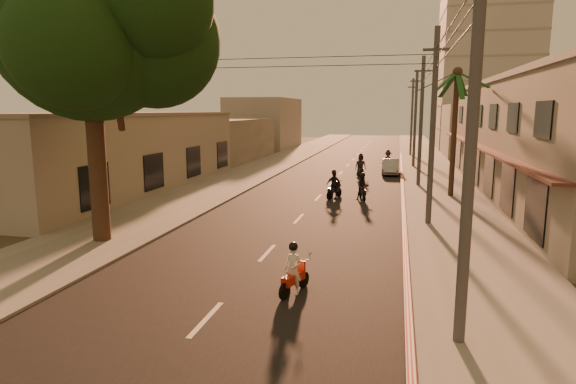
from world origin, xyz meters
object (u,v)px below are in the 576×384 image
object	(u,v)px
scooter_red	(294,271)
parked_car	(391,167)
scooter_far_a	(361,166)
palm_tree	(457,80)
scooter_far_b	(388,161)
broadleaf_tree	(100,27)
scooter_mid_a	(363,187)
scooter_mid_b	(334,186)

from	to	relation	value
scooter_red	parked_car	bearing A→B (deg)	103.84
scooter_far_a	palm_tree	bearing A→B (deg)	-66.69
scooter_far_b	parked_car	world-z (taller)	scooter_far_b
broadleaf_tree	scooter_far_a	xyz separation A→B (m)	(8.43, 21.97, -7.61)
scooter_far_b	scooter_far_a	bearing A→B (deg)	-128.33
scooter_mid_a	scooter_far_a	xyz separation A→B (m)	(-0.90, 10.14, 0.11)
palm_tree	scooter_mid_a	bearing A→B (deg)	-159.02
scooter_red	scooter_far_a	world-z (taller)	scooter_far_a
broadleaf_tree	scooter_far_b	xyz separation A→B (m)	(10.49, 26.97, -7.62)
scooter_red	scooter_mid_a	bearing A→B (deg)	105.40
palm_tree	scooter_mid_a	size ratio (longest dim) A/B	4.93
palm_tree	scooter_mid_a	xyz separation A→B (m)	(-5.28, -2.03, -6.39)
scooter_far_a	scooter_far_b	world-z (taller)	scooter_far_a
scooter_far_a	scooter_far_b	distance (m)	5.41
palm_tree	scooter_mid_b	xyz separation A→B (m)	(-7.02, -2.11, -6.33)
scooter_far_b	parked_car	xyz separation A→B (m)	(0.29, -2.87, -0.21)
scooter_mid_a	scooter_red	bearing A→B (deg)	-107.91
broadleaf_tree	scooter_mid_a	size ratio (longest dim) A/B	7.27
scooter_red	scooter_mid_b	size ratio (longest dim) A/B	0.88
scooter_red	scooter_far_a	xyz separation A→B (m)	(-0.02, 25.88, 0.16)
scooter_mid_b	parked_car	world-z (taller)	scooter_mid_b
scooter_red	scooter_far_a	size ratio (longest dim) A/B	0.83
palm_tree	scooter_red	distance (m)	19.88
palm_tree	scooter_red	xyz separation A→B (m)	(-6.17, -17.76, -6.44)
palm_tree	scooter_far_a	bearing A→B (deg)	127.30
palm_tree	scooter_far_a	distance (m)	11.98
palm_tree	scooter_red	bearing A→B (deg)	-109.14
parked_car	scooter_far_a	bearing A→B (deg)	-137.97
parked_car	broadleaf_tree	bearing A→B (deg)	-114.30
scooter_mid_a	scooter_far_a	distance (m)	10.18
broadleaf_tree	scooter_mid_a	bearing A→B (deg)	51.74
parked_car	palm_tree	bearing A→B (deg)	-69.72
palm_tree	scooter_red	world-z (taller)	palm_tree
broadleaf_tree	parked_car	bearing A→B (deg)	65.90
scooter_far_a	parked_car	distance (m)	3.19
scooter_far_b	scooter_red	bearing A→B (deg)	-109.74
scooter_mid_a	parked_car	distance (m)	12.36
scooter_far_b	scooter_mid_b	bearing A→B (deg)	-116.75
scooter_far_a	parked_car	bearing A→B (deg)	28.25
palm_tree	scooter_far_b	xyz separation A→B (m)	(-4.12, 13.12, -6.30)
scooter_mid_a	scooter_far_a	bearing A→B (deg)	80.35
scooter_far_b	parked_car	distance (m)	2.89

